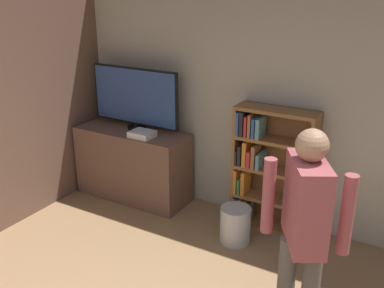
{
  "coord_description": "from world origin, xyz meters",
  "views": [
    {
      "loc": [
        1.27,
        -1.23,
        2.56
      ],
      "look_at": [
        -0.64,
        2.05,
        1.14
      ],
      "focal_mm": 42.0,
      "sensor_mm": 36.0,
      "label": 1
    }
  ],
  "objects_px": {
    "waste_bin": "(235,225)",
    "bookshelf": "(266,167)",
    "television": "(135,97)",
    "game_console": "(142,134)",
    "person": "(304,221)"
  },
  "relations": [
    {
      "from": "television",
      "to": "bookshelf",
      "type": "xyz_separation_m",
      "value": [
        1.62,
        0.08,
        -0.57
      ]
    },
    {
      "from": "game_console",
      "to": "waste_bin",
      "type": "distance_m",
      "value": 1.45
    },
    {
      "from": "person",
      "to": "bookshelf",
      "type": "bearing_deg",
      "value": -179.09
    },
    {
      "from": "television",
      "to": "game_console",
      "type": "bearing_deg",
      "value": -42.01
    },
    {
      "from": "waste_bin",
      "to": "bookshelf",
      "type": "bearing_deg",
      "value": 76.56
    },
    {
      "from": "person",
      "to": "game_console",
      "type": "bearing_deg",
      "value": -146.11
    },
    {
      "from": "game_console",
      "to": "person",
      "type": "xyz_separation_m",
      "value": [
        2.2,
        -1.13,
        0.1
      ]
    },
    {
      "from": "television",
      "to": "waste_bin",
      "type": "distance_m",
      "value": 1.88
    },
    {
      "from": "television",
      "to": "waste_bin",
      "type": "bearing_deg",
      "value": -14.69
    },
    {
      "from": "person",
      "to": "television",
      "type": "bearing_deg",
      "value": -147.86
    },
    {
      "from": "bookshelf",
      "to": "person",
      "type": "relative_size",
      "value": 0.8
    },
    {
      "from": "television",
      "to": "game_console",
      "type": "relative_size",
      "value": 4.45
    },
    {
      "from": "game_console",
      "to": "bookshelf",
      "type": "relative_size",
      "value": 0.2
    },
    {
      "from": "bookshelf",
      "to": "television",
      "type": "bearing_deg",
      "value": -177.08
    },
    {
      "from": "television",
      "to": "game_console",
      "type": "distance_m",
      "value": 0.48
    }
  ]
}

